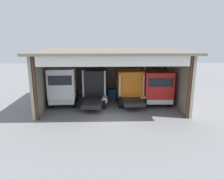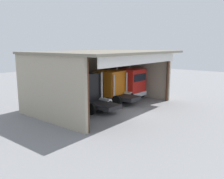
% 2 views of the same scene
% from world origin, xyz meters
% --- Properties ---
extents(ground_plane, '(80.00, 80.00, 0.00)m').
position_xyz_m(ground_plane, '(0.00, 0.00, 0.00)').
color(ground_plane, slate).
rests_on(ground_plane, ground).
extents(workshop_shed, '(13.28, 9.54, 5.39)m').
position_xyz_m(workshop_shed, '(0.00, 4.80, 3.71)').
color(workshop_shed, '#9E937F').
rests_on(workshop_shed, ground).
extents(truck_white_yard_outside, '(2.79, 4.77, 3.70)m').
position_xyz_m(truck_white_yard_outside, '(-4.76, 3.89, 1.91)').
color(truck_white_yard_outside, white).
rests_on(truck_white_yard_outside, ground).
extents(truck_black_right_bay, '(2.57, 5.25, 3.48)m').
position_xyz_m(truck_black_right_bay, '(-1.63, 4.57, 1.74)').
color(truck_black_right_bay, black).
rests_on(truck_black_right_bay, ground).
extents(truck_orange_center_bay, '(2.79, 4.71, 3.32)m').
position_xyz_m(truck_orange_center_bay, '(1.87, 4.41, 1.77)').
color(truck_orange_center_bay, orange).
rests_on(truck_orange_center_bay, ground).
extents(truck_red_left_bay, '(2.78, 5.23, 3.70)m').
position_xyz_m(truck_red_left_bay, '(4.47, 4.00, 1.73)').
color(truck_red_left_bay, red).
rests_on(truck_red_left_bay, ground).
extents(oil_drum, '(0.58, 0.58, 0.85)m').
position_xyz_m(oil_drum, '(0.90, 7.63, 0.43)').
color(oil_drum, '#194CB2').
rests_on(oil_drum, ground).
extents(tool_cart, '(0.90, 0.60, 1.00)m').
position_xyz_m(tool_cart, '(0.16, 6.34, 0.50)').
color(tool_cart, '#1E59A5').
rests_on(tool_cart, ground).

